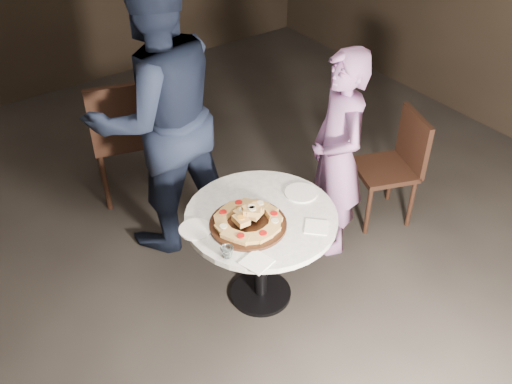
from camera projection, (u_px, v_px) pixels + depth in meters
floor at (253, 307)px, 3.50m from camera, size 7.00×7.00×0.00m
table at (261, 231)px, 3.26m from camera, size 1.14×1.14×0.65m
serving_board at (248, 224)px, 3.11m from camera, size 0.50×0.50×0.02m
focaccia_pile at (248, 219)px, 3.09m from camera, size 0.38×0.37×0.10m
plate_left at (195, 229)px, 3.08m from camera, size 0.19×0.19×0.01m
plate_right at (301, 193)px, 3.34m from camera, size 0.23×0.23×0.01m
water_glass at (227, 252)px, 2.90m from camera, size 0.07×0.07×0.06m
napkin_near at (257, 262)px, 2.88m from camera, size 0.17×0.17×0.01m
napkin_far at (316, 227)px, 3.10m from camera, size 0.17×0.17×0.01m
chair_far at (124, 132)px, 4.04m from camera, size 0.58×0.60×0.99m
chair_right at (396, 161)px, 3.94m from camera, size 0.50×0.49×0.81m
diner_navy at (158, 115)px, 3.49m from camera, size 0.94×0.75×1.88m
diner_teal at (337, 156)px, 3.56m from camera, size 0.50×0.60×1.41m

